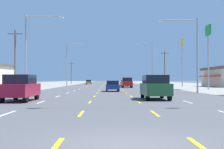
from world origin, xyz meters
TOP-DOWN VIEW (x-y plane):
  - ground_plane at (0.00, 66.00)m, footprint 572.00×572.00m
  - lot_apron_left at (-24.75, 66.00)m, footprint 28.00×440.00m
  - lot_apron_right at (24.75, 66.00)m, footprint 28.00×440.00m
  - lane_markings at (0.00, 104.50)m, footprint 10.64×227.60m
  - signal_span_wire at (-0.19, 10.26)m, footprint 27.46×0.53m
  - suv_far_left_nearest at (-7.04, 15.68)m, footprint 1.98×4.90m
  - suv_inner_right_near at (3.38, 17.57)m, footprint 1.98×4.90m
  - sedan_center_turn_mid at (0.18, 34.72)m, footprint 1.80×4.50m
  - suv_inner_right_midfar at (3.32, 53.84)m, footprint 1.98×4.90m
  - sedan_inner_right_far at (3.40, 64.62)m, footprint 1.80×4.50m
  - sedan_far_left_farther at (-6.81, 97.39)m, footprint 1.80×4.50m
  - pole_sign_right_row_1 at (15.90, 42.75)m, footprint 0.24×2.28m
  - pole_sign_right_row_2 at (16.19, 61.77)m, footprint 0.24×1.60m
  - streetlight_left_row_0 at (-9.65, 29.00)m, footprint 4.53×0.26m
  - streetlight_right_row_0 at (9.59, 29.00)m, footprint 4.81×0.26m
  - streetlight_left_row_1 at (-9.82, 66.33)m, footprint 3.70×0.26m
  - streetlight_right_row_1 at (9.76, 66.33)m, footprint 4.12×0.26m
  - utility_pole_left_row_0 at (-14.33, 39.00)m, footprint 2.20×0.26m
  - utility_pole_right_row_1 at (14.91, 76.30)m, footprint 2.20×0.26m
  - utility_pole_left_row_2 at (-14.15, 109.87)m, footprint 2.20×0.26m

SIDE VIEW (x-z plane):
  - ground_plane at x=0.00m, z-range 0.00..0.00m
  - lot_apron_left at x=-24.75m, z-range 0.00..0.01m
  - lot_apron_right at x=24.75m, z-range 0.00..0.01m
  - lane_markings at x=0.00m, z-range 0.00..0.01m
  - sedan_center_turn_mid at x=0.18m, z-range 0.03..1.49m
  - sedan_inner_right_far at x=3.40m, z-range 0.03..1.49m
  - sedan_far_left_farther at x=-6.81m, z-range 0.03..1.49m
  - suv_far_left_nearest at x=-7.04m, z-range 0.04..2.02m
  - suv_inner_right_near at x=3.38m, z-range 0.04..2.02m
  - suv_inner_right_midfar at x=3.32m, z-range 0.04..2.02m
  - utility_pole_left_row_2 at x=-14.15m, z-range 0.19..8.48m
  - utility_pole_left_row_0 at x=-14.33m, z-range 0.19..9.24m
  - utility_pole_right_row_1 at x=14.91m, z-range 0.19..9.50m
  - streetlight_right_row_0 at x=9.59m, z-range 0.83..9.74m
  - streetlight_left_row_0 at x=-9.65m, z-range 0.81..10.10m
  - signal_span_wire at x=-0.19m, z-range 0.78..10.74m
  - streetlight_left_row_1 at x=-9.82m, z-range 0.73..10.97m
  - streetlight_right_row_1 at x=9.76m, z-range 0.78..11.22m
  - pole_sign_right_row_2 at x=16.19m, z-range 2.43..13.25m
  - pole_sign_right_row_1 at x=15.90m, z-range 2.75..13.23m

